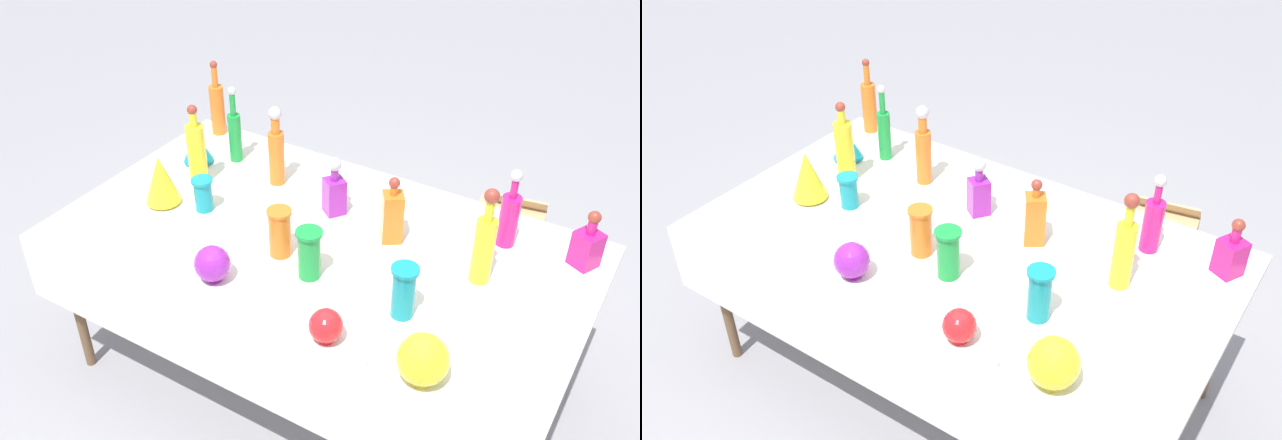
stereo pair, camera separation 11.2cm
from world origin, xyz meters
The scene contains 22 objects.
ground_plane centered at (0.00, 0.00, 0.00)m, with size 40.00×40.00×0.00m, color gray.
display_table centered at (0.00, -0.04, 0.71)m, with size 2.09×1.19×0.76m.
tall_bottle_0 centered at (0.62, 0.10, 0.92)m, with size 0.08×0.08×0.39m.
tall_bottle_1 centered at (-0.67, 0.34, 0.90)m, with size 0.06×0.06×0.37m.
tall_bottle_2 centered at (0.63, 0.36, 0.89)m, with size 0.08×0.08×0.34m.
tall_bottle_3 centered at (-0.69, 0.10, 0.91)m, with size 0.08×0.08×0.38m.
tall_bottle_4 centered at (-0.39, 0.27, 0.92)m, with size 0.07×0.07×0.37m.
tall_bottle_5 centered at (-0.90, 0.51, 0.90)m, with size 0.07×0.07×0.38m.
square_decanter_0 centered at (0.23, 0.15, 0.88)m, with size 0.11×0.11×0.29m.
square_decanter_1 centered at (0.93, 0.39, 0.85)m, with size 0.12×0.12×0.24m.
square_decanter_2 centered at (-0.05, 0.20, 0.87)m, with size 0.11×0.11×0.26m.
slender_vase_0 centered at (0.46, -0.22, 0.87)m, with size 0.10×0.10×0.20m.
slender_vase_1 centered at (0.08, -0.21, 0.87)m, with size 0.10×0.10×0.20m.
slender_vase_2 centered at (-0.09, -0.15, 0.87)m, with size 0.10×0.10×0.20m.
slender_vase_3 centered at (-0.53, -0.06, 0.84)m, with size 0.09×0.09×0.15m.
fluted_vase_0 centered at (-0.80, 0.23, 0.84)m, with size 0.14×0.14×0.15m.
fluted_vase_1 centered at (-0.71, -0.11, 0.88)m, with size 0.15×0.15×0.22m.
round_bowl_0 centered at (0.65, -0.46, 0.85)m, with size 0.17×0.17×0.17m.
round_bowl_1 centered at (0.30, -0.46, 0.83)m, with size 0.12×0.12×0.12m.
round_bowl_2 centered at (-0.21, -0.41, 0.83)m, with size 0.14×0.14×0.14m.
price_tag_left centered at (0.45, -0.51, 0.78)m, with size 0.06×0.01×0.04m, color white.
cardboard_box_behind_left centered at (0.41, 1.31, 0.13)m, with size 0.42×0.40×0.33m.
Camera 1 is at (1.18, -1.93, 2.45)m, focal length 40.00 mm.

